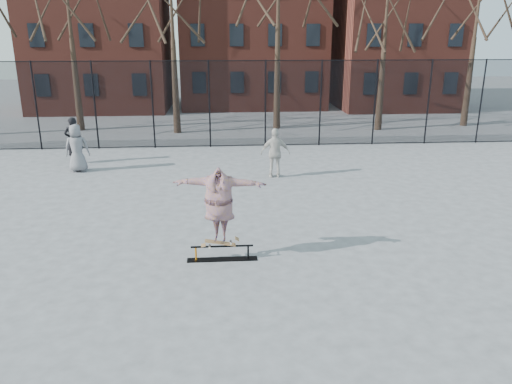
{
  "coord_description": "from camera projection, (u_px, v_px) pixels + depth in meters",
  "views": [
    {
      "loc": [
        -0.91,
        -10.26,
        5.2
      ],
      "look_at": [
        -0.06,
        1.5,
        1.41
      ],
      "focal_mm": 35.0,
      "sensor_mm": 36.0,
      "label": 1
    }
  ],
  "objects": [
    {
      "name": "skate_rail",
      "position": [
        222.0,
        254.0,
        11.9
      ],
      "size": [
        1.68,
        0.26,
        0.37
      ],
      "color": "black",
      "rests_on": "ground"
    },
    {
      "name": "fence",
      "position": [
        239.0,
        103.0,
        23.11
      ],
      "size": [
        34.03,
        0.07,
        4.0
      ],
      "color": "black",
      "rests_on": "ground"
    },
    {
      "name": "skateboard",
      "position": [
        220.0,
        244.0,
        11.81
      ],
      "size": [
        0.79,
        0.19,
        0.09
      ],
      "primitive_type": null,
      "color": "olive",
      "rests_on": "skate_rail"
    },
    {
      "name": "bystander_black",
      "position": [
        74.0,
        140.0,
        20.42
      ],
      "size": [
        0.8,
        0.64,
        1.92
      ],
      "primitive_type": "imported",
      "rotation": [
        0.0,
        0.0,
        3.43
      ],
      "color": "black",
      "rests_on": "ground"
    },
    {
      "name": "bystander_white",
      "position": [
        275.0,
        153.0,
        18.45
      ],
      "size": [
        1.1,
        0.5,
        1.85
      ],
      "primitive_type": "imported",
      "rotation": [
        0.0,
        0.0,
        3.09
      ],
      "color": "beige",
      "rests_on": "ground"
    },
    {
      "name": "bystander_grey",
      "position": [
        77.0,
        148.0,
        19.22
      ],
      "size": [
        0.97,
        0.69,
        1.86
      ],
      "primitive_type": "imported",
      "rotation": [
        0.0,
        0.0,
        3.25
      ],
      "color": "slate",
      "rests_on": "ground"
    },
    {
      "name": "rowhouses",
      "position": [
        242.0,
        19.0,
        34.27
      ],
      "size": [
        29.0,
        7.0,
        13.0
      ],
      "color": "#5E271E",
      "rests_on": "ground"
    },
    {
      "name": "ground",
      "position": [
        263.0,
        270.0,
        11.4
      ],
      "size": [
        100.0,
        100.0,
        0.0
      ],
      "primitive_type": "plane",
      "color": "#5D5E62"
    },
    {
      "name": "skater",
      "position": [
        219.0,
        207.0,
        11.53
      ],
      "size": [
        2.24,
        0.89,
        1.77
      ],
      "primitive_type": "imported",
      "rotation": [
        0.0,
        0.0,
        -0.14
      ],
      "color": "#433A91",
      "rests_on": "skateboard"
    }
  ]
}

